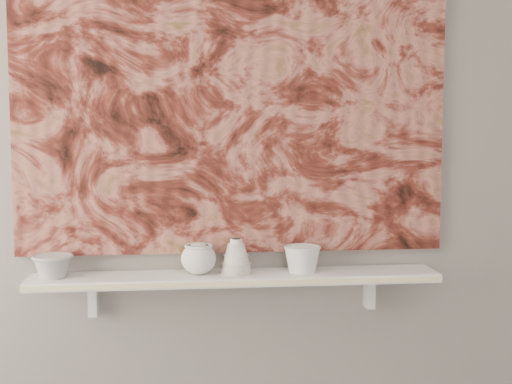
{
  "coord_description": "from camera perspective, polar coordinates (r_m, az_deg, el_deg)",
  "views": [
    {
      "loc": [
        -0.19,
        -0.89,
        1.45
      ],
      "look_at": [
        0.07,
        1.49,
        1.21
      ],
      "focal_mm": 50.0,
      "sensor_mm": 36.0,
      "label": 1
    }
  ],
  "objects": [
    {
      "name": "bell_vessel",
      "position": [
        2.45,
        -1.6,
        -5.15
      ],
      "size": [
        0.11,
        0.11,
        0.12
      ],
      "primitive_type": null,
      "rotation": [
        0.0,
        0.0,
        0.02
      ],
      "color": "silver",
      "rests_on": "shelf"
    },
    {
      "name": "shelf_stripe",
      "position": [
        2.37,
        -1.47,
        -7.35
      ],
      "size": [
        1.4,
        0.01,
        0.02
      ],
      "primitive_type": "cube",
      "color": "#F4EAA3",
      "rests_on": "shelf"
    },
    {
      "name": "bracket_right",
      "position": [
        2.63,
        9.05,
        -7.83
      ],
      "size": [
        0.03,
        0.06,
        0.12
      ],
      "primitive_type": "cube",
      "color": "white",
      "rests_on": "wall_back"
    },
    {
      "name": "wall_back",
      "position": [
        2.5,
        -1.86,
        3.37
      ],
      "size": [
        3.6,
        0.0,
        3.6
      ],
      "primitive_type": "plane",
      "rotation": [
        1.57,
        0.0,
        0.0
      ],
      "color": "gray",
      "rests_on": "floor"
    },
    {
      "name": "house_motif",
      "position": [
        2.56,
        8.3,
        0.72
      ],
      "size": [
        0.09,
        0.0,
        0.08
      ],
      "primitive_type": "cube",
      "color": "black",
      "rests_on": "painting"
    },
    {
      "name": "bracket_left",
      "position": [
        2.55,
        -12.91,
        -8.29
      ],
      "size": [
        0.03,
        0.06,
        0.12
      ],
      "primitive_type": "cube",
      "color": "white",
      "rests_on": "wall_back"
    },
    {
      "name": "cup_cream",
      "position": [
        2.44,
        -4.62,
        -5.34
      ],
      "size": [
        0.15,
        0.15,
        0.11
      ],
      "primitive_type": null,
      "rotation": [
        0.0,
        0.0,
        -0.35
      ],
      "color": "beige",
      "rests_on": "shelf"
    },
    {
      "name": "bowl_white",
      "position": [
        2.48,
        3.72,
        -5.35
      ],
      "size": [
        0.13,
        0.13,
        0.09
      ],
      "primitive_type": null,
      "rotation": [
        0.0,
        0.0,
        -0.01
      ],
      "color": "silver",
      "rests_on": "shelf"
    },
    {
      "name": "bowl_grey",
      "position": [
        2.48,
        -15.95,
        -5.71
      ],
      "size": [
        0.14,
        0.14,
        0.08
      ],
      "primitive_type": null,
      "rotation": [
        0.0,
        0.0,
        0.04
      ],
      "color": "#9B9B98",
      "rests_on": "shelf"
    },
    {
      "name": "shelf",
      "position": [
        2.46,
        -1.65,
        -6.87
      ],
      "size": [
        1.4,
        0.18,
        0.03
      ],
      "primitive_type": "cube",
      "color": "white",
      "rests_on": "wall_back"
    },
    {
      "name": "painting",
      "position": [
        2.49,
        -1.84,
        7.74
      ],
      "size": [
        1.5,
        0.02,
        1.1
      ],
      "primitive_type": "cube",
      "color": "maroon",
      "rests_on": "wall_back"
    }
  ]
}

